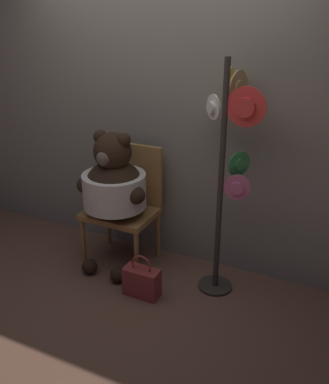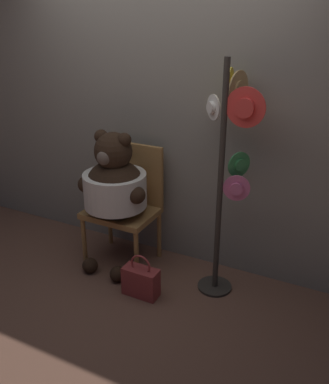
% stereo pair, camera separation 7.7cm
% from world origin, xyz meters
% --- Properties ---
extents(ground_plane, '(14.00, 14.00, 0.00)m').
position_xyz_m(ground_plane, '(0.00, 0.00, 0.00)').
color(ground_plane, brown).
extents(wall_back, '(8.00, 0.10, 2.58)m').
position_xyz_m(wall_back, '(0.00, 0.72, 1.29)').
color(wall_back, gray).
rests_on(wall_back, ground_plane).
extents(chair, '(0.60, 0.47, 1.05)m').
position_xyz_m(chair, '(-0.24, 0.44, 0.57)').
color(chair, '#9E703D').
rests_on(chair, ground_plane).
extents(teddy_bear, '(0.64, 0.57, 1.23)m').
position_xyz_m(teddy_bear, '(-0.24, 0.28, 0.76)').
color(teddy_bear, black).
rests_on(teddy_bear, ground_plane).
extents(hat_display_rack, '(0.48, 0.47, 1.83)m').
position_xyz_m(hat_display_rack, '(0.69, 0.40, 1.14)').
color(hat_display_rack, '#332D28').
rests_on(hat_display_rack, ground_plane).
extents(handbag_on_ground, '(0.29, 0.13, 0.37)m').
position_xyz_m(handbag_on_ground, '(0.17, -0.02, 0.13)').
color(handbag_on_ground, maroon).
rests_on(handbag_on_ground, ground_plane).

